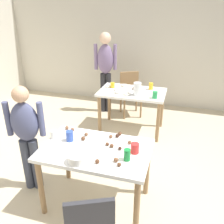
# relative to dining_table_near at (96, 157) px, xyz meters

# --- Properties ---
(ground_plane) EXTENTS (6.40, 6.40, 0.00)m
(ground_plane) POSITION_rel_dining_table_near_xyz_m (-0.01, 0.08, -0.65)
(ground_plane) COLOR beige
(wall_back) EXTENTS (6.40, 0.10, 2.60)m
(wall_back) POSITION_rel_dining_table_near_xyz_m (-0.01, 3.28, 0.65)
(wall_back) COLOR beige
(wall_back) RESTS_ON ground_plane
(dining_table_near) EXTENTS (1.17, 0.75, 0.75)m
(dining_table_near) POSITION_rel_dining_table_near_xyz_m (0.00, 0.00, 0.00)
(dining_table_near) COLOR white
(dining_table_near) RESTS_ON ground_plane
(dining_table_far) EXTENTS (1.13, 0.69, 0.75)m
(dining_table_far) POSITION_rel_dining_table_near_xyz_m (-0.01, 1.86, -0.01)
(dining_table_far) COLOR white
(dining_table_far) RESTS_ON ground_plane
(chair_far_table) EXTENTS (0.54, 0.54, 0.87)m
(chair_far_table) POSITION_rel_dining_table_near_xyz_m (-0.19, 2.56, -0.15)
(chair_far_table) COLOR olive
(chair_far_table) RESTS_ON ground_plane
(person_girl_near) EXTENTS (0.45, 0.27, 1.36)m
(person_girl_near) POSITION_rel_dining_table_near_xyz_m (-0.86, 0.03, 0.16)
(person_girl_near) COLOR #383D4C
(person_girl_near) RESTS_ON ground_plane
(person_adult_far) EXTENTS (0.45, 0.27, 1.63)m
(person_adult_far) POSITION_rel_dining_table_near_xyz_m (-0.70, 2.53, 0.34)
(person_adult_far) COLOR #28282D
(person_adult_far) RESTS_ON ground_plane
(mixing_bowl) EXTENTS (0.18, 0.18, 0.08)m
(mixing_bowl) POSITION_rel_dining_table_near_xyz_m (-0.09, -0.27, 0.15)
(mixing_bowl) COLOR white
(mixing_bowl) RESTS_ON dining_table_near
(soda_can) EXTENTS (0.07, 0.07, 0.12)m
(soda_can) POSITION_rel_dining_table_near_xyz_m (0.37, -0.10, 0.17)
(soda_can) COLOR #198438
(soda_can) RESTS_ON dining_table_near
(fork_near) EXTENTS (0.17, 0.02, 0.01)m
(fork_near) POSITION_rel_dining_table_near_xyz_m (-0.39, -0.08, 0.11)
(fork_near) COLOR silver
(fork_near) RESTS_ON dining_table_near
(cup_near_0) EXTENTS (0.09, 0.09, 0.11)m
(cup_near_0) POSITION_rel_dining_table_near_xyz_m (0.41, 0.04, 0.16)
(cup_near_0) COLOR red
(cup_near_0) RESTS_ON dining_table_near
(cup_near_1) EXTENTS (0.08, 0.08, 0.10)m
(cup_near_1) POSITION_rel_dining_table_near_xyz_m (-0.53, 0.07, 0.15)
(cup_near_1) COLOR white
(cup_near_1) RESTS_ON dining_table_near
(cup_near_2) EXTENTS (0.08, 0.08, 0.12)m
(cup_near_2) POSITION_rel_dining_table_near_xyz_m (-0.33, 0.07, 0.16)
(cup_near_2) COLOR #3351B2
(cup_near_2) RESTS_ON dining_table_near
(cake_ball_0) EXTENTS (0.05, 0.05, 0.05)m
(cake_ball_0) POSITION_rel_dining_table_near_xyz_m (0.27, -0.16, 0.13)
(cake_ball_0) COLOR brown
(cake_ball_0) RESTS_ON dining_table_near
(cake_ball_1) EXTENTS (0.04, 0.04, 0.04)m
(cake_ball_1) POSITION_rel_dining_table_near_xyz_m (-0.48, 0.30, 0.13)
(cake_ball_1) COLOR brown
(cake_ball_1) RESTS_ON dining_table_near
(cake_ball_2) EXTENTS (0.04, 0.04, 0.04)m
(cake_ball_2) POSITION_rel_dining_table_near_xyz_m (0.16, 0.07, 0.13)
(cake_ball_2) COLOR brown
(cake_ball_2) RESTS_ON dining_table_near
(cake_ball_3) EXTENTS (0.04, 0.04, 0.04)m
(cake_ball_3) POSITION_rel_dining_table_near_xyz_m (0.10, 0.09, 0.12)
(cake_ball_3) COLOR brown
(cake_ball_3) RESTS_ON dining_table_near
(cake_ball_4) EXTENTS (0.04, 0.04, 0.04)m
(cake_ball_4) POSITION_rel_dining_table_near_xyz_m (0.10, -0.24, 0.13)
(cake_ball_4) COLOR brown
(cake_ball_4) RESTS_ON dining_table_near
(cake_ball_5) EXTENTS (0.04, 0.04, 0.04)m
(cake_ball_5) POSITION_rel_dining_table_near_xyz_m (0.25, 0.05, 0.12)
(cake_ball_5) COLOR #3D2319
(cake_ball_5) RESTS_ON dining_table_near
(cake_ball_6) EXTENTS (0.04, 0.04, 0.04)m
(cake_ball_6) POSITION_rel_dining_table_near_xyz_m (0.16, 0.29, 0.13)
(cake_ball_6) COLOR #3D2319
(cake_ball_6) RESTS_ON dining_table_near
(cake_ball_7) EXTENTS (0.05, 0.05, 0.05)m
(cake_ball_7) POSITION_rel_dining_table_near_xyz_m (-0.19, 0.12, 0.13)
(cake_ball_7) COLOR brown
(cake_ball_7) RESTS_ON dining_table_near
(cake_ball_8) EXTENTS (0.04, 0.04, 0.04)m
(cake_ball_8) POSITION_rel_dining_table_near_xyz_m (0.17, 0.35, 0.13)
(cake_ball_8) COLOR brown
(cake_ball_8) RESTS_ON dining_table_near
(cake_ball_9) EXTENTS (0.04, 0.04, 0.04)m
(cake_ball_9) POSITION_rel_dining_table_near_xyz_m (0.32, -0.22, 0.12)
(cake_ball_9) COLOR brown
(cake_ball_9) RESTS_ON dining_table_near
(cake_ball_10) EXTENTS (0.04, 0.04, 0.04)m
(cake_ball_10) POSITION_rel_dining_table_near_xyz_m (0.33, 0.20, 0.13)
(cake_ball_10) COLOR brown
(cake_ball_10) RESTS_ON dining_table_near
(cake_ball_11) EXTENTS (0.04, 0.04, 0.04)m
(cake_ball_11) POSITION_rel_dining_table_near_xyz_m (-0.20, 0.22, 0.13)
(cake_ball_11) COLOR brown
(cake_ball_11) RESTS_ON dining_table_near
(cake_ball_12) EXTENTS (0.05, 0.05, 0.05)m
(cake_ball_12) POSITION_rel_dining_table_near_xyz_m (-0.39, 0.27, 0.13)
(cake_ball_12) COLOR brown
(cake_ball_12) RESTS_ON dining_table_near
(cake_ball_13) EXTENTS (0.04, 0.04, 0.04)m
(cake_ball_13) POSITION_rel_dining_table_near_xyz_m (0.09, 0.26, 0.13)
(cake_ball_13) COLOR brown
(cake_ball_13) RESTS_ON dining_table_near
(pitcher_far) EXTENTS (0.13, 0.13, 0.22)m
(pitcher_far) POSITION_rel_dining_table_near_xyz_m (0.11, 1.71, 0.21)
(pitcher_far) COLOR white
(pitcher_far) RESTS_ON dining_table_far
(cup_far_0) EXTENTS (0.08, 0.08, 0.09)m
(cup_far_0) POSITION_rel_dining_table_near_xyz_m (-0.39, 1.95, 0.15)
(cup_far_0) COLOR yellow
(cup_far_0) RESTS_ON dining_table_far
(cup_far_1) EXTENTS (0.08, 0.08, 0.11)m
(cup_far_1) POSITION_rel_dining_table_near_xyz_m (0.41, 1.65, 0.16)
(cup_far_1) COLOR green
(cup_far_1) RESTS_ON dining_table_far
(cup_far_2) EXTENTS (0.07, 0.07, 0.12)m
(cup_far_2) POSITION_rel_dining_table_near_xyz_m (0.28, 2.06, 0.16)
(cup_far_2) COLOR yellow
(cup_far_2) RESTS_ON dining_table_far
(donut_far_0) EXTENTS (0.12, 0.12, 0.04)m
(donut_far_0) POSITION_rel_dining_table_near_xyz_m (-0.26, 1.83, 0.12)
(donut_far_0) COLOR white
(donut_far_0) RESTS_ON dining_table_far
(donut_far_1) EXTENTS (0.14, 0.14, 0.04)m
(donut_far_1) POSITION_rel_dining_table_near_xyz_m (0.04, 1.98, 0.13)
(donut_far_1) COLOR brown
(donut_far_1) RESTS_ON dining_table_far
(donut_far_2) EXTENTS (0.13, 0.13, 0.04)m
(donut_far_2) POSITION_rel_dining_table_near_xyz_m (-0.20, 2.08, 0.12)
(donut_far_2) COLOR white
(donut_far_2) RESTS_ON dining_table_far
(donut_far_3) EXTENTS (0.11, 0.11, 0.03)m
(donut_far_3) POSITION_rel_dining_table_near_xyz_m (-0.48, 1.96, 0.12)
(donut_far_3) COLOR white
(donut_far_3) RESTS_ON dining_table_far
(donut_far_4) EXTENTS (0.14, 0.14, 0.04)m
(donut_far_4) POSITION_rel_dining_table_near_xyz_m (-0.21, 1.71, 0.13)
(donut_far_4) COLOR white
(donut_far_4) RESTS_ON dining_table_far
(donut_far_5) EXTENTS (0.12, 0.12, 0.04)m
(donut_far_5) POSITION_rel_dining_table_near_xyz_m (-0.06, 1.67, 0.12)
(donut_far_5) COLOR white
(donut_far_5) RESTS_ON dining_table_far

